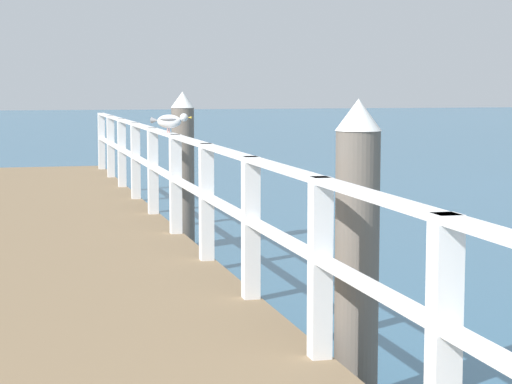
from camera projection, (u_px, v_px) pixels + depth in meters
pier_deck at (36, 260)px, 10.26m from camera, size 3.11×18.29×0.46m
pier_railing at (175, 172)px, 10.53m from camera, size 0.12×16.81×1.06m
dock_piling_near at (357, 254)px, 6.21m from camera, size 0.29×0.29×1.97m
dock_piling_far at (183, 170)px, 12.25m from camera, size 0.29×0.29×1.97m
seagull_foreground at (170, 121)px, 10.84m from camera, size 0.43×0.28×0.21m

